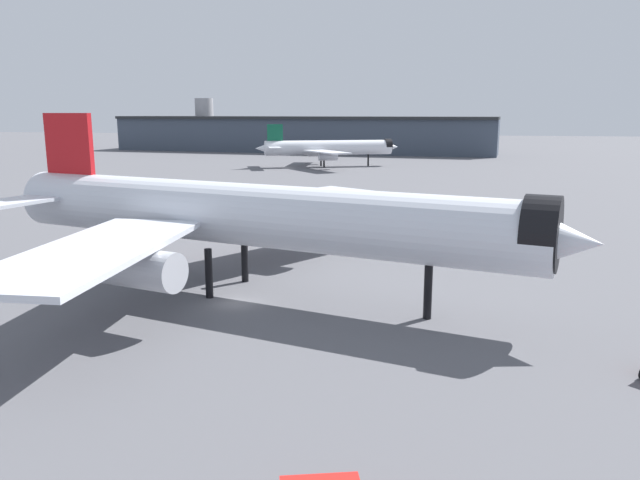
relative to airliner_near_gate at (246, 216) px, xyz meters
The scene contains 5 objects.
ground 8.65m from the airliner_near_gate, 89.87° to the right, with size 900.00×900.00×0.00m, color #56565B.
airliner_near_gate is the anchor object (origin of this frame).
airliner_far_taxiway 146.25m from the airliner_near_gate, 97.54° to the left, with size 46.66×41.65×14.06m.
terminal_building 223.90m from the airliner_near_gate, 102.41° to the left, with size 178.02×45.13×24.39m.
traffic_cone_near_nose 37.17m from the airliner_near_gate, 97.64° to the left, with size 0.63×0.63×0.79m, color #F2600C.
Camera 1 is at (18.87, -53.01, 17.81)m, focal length 34.27 mm.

